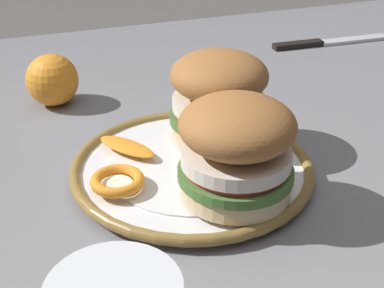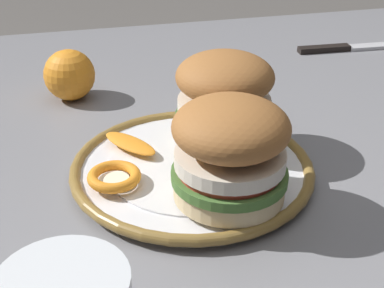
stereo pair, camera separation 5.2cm
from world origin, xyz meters
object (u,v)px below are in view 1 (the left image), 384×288
(dining_table, at_px, (139,228))
(table_knife, at_px, (323,43))
(sandwich_half_right, at_px, (237,148))
(sandwich_half_left, at_px, (218,94))
(whole_orange, at_px, (52,80))
(dinner_plate, at_px, (192,169))

(dining_table, bearing_deg, table_knife, 34.24)
(dining_table, bearing_deg, sandwich_half_right, -58.80)
(sandwich_half_left, distance_m, sandwich_half_right, 0.12)
(dining_table, distance_m, table_knife, 0.51)
(dining_table, xyz_separation_m, whole_orange, (-0.07, 0.19, 0.13))
(sandwich_half_left, relative_size, sandwich_half_right, 0.92)
(sandwich_half_right, distance_m, whole_orange, 0.34)
(dining_table, height_order, whole_orange, whole_orange)
(sandwich_half_right, relative_size, table_knife, 0.65)
(dining_table, height_order, sandwich_half_left, sandwich_half_left)
(sandwich_half_left, bearing_deg, dinner_plate, -133.73)
(sandwich_half_right, height_order, table_knife, sandwich_half_right)
(sandwich_half_left, height_order, table_knife, sandwich_half_left)
(sandwich_half_left, height_order, whole_orange, sandwich_half_left)
(dining_table, xyz_separation_m, sandwich_half_right, (0.07, -0.12, 0.16))
(dining_table, bearing_deg, sandwich_half_left, 1.48)
(dinner_plate, relative_size, table_knife, 1.19)
(sandwich_half_right, xyz_separation_m, table_knife, (0.34, 0.40, -0.07))
(whole_orange, bearing_deg, dining_table, -70.85)
(sandwich_half_right, relative_size, whole_orange, 2.05)
(dinner_plate, distance_m, sandwich_half_left, 0.09)
(dinner_plate, relative_size, sandwich_half_left, 1.97)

